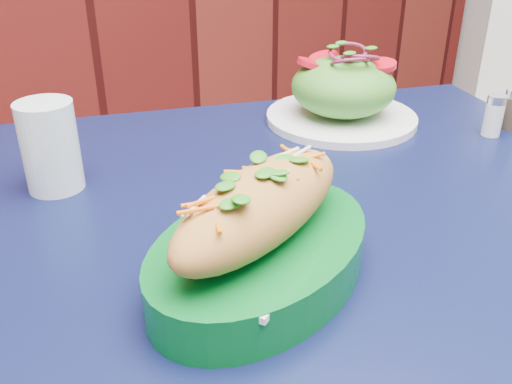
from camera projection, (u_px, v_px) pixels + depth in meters
cafe_table at (330, 278)px, 0.68m from camera, size 1.02×1.02×0.75m
banh_mi_basket at (261, 235)px, 0.51m from camera, size 0.30×0.25×0.12m
salad_plate at (343, 93)px, 0.88m from camera, size 0.23×0.23×0.12m
water_glass at (50, 146)px, 0.67m from camera, size 0.07×0.07×0.11m
salt_shaker at (494, 115)px, 0.83m from camera, size 0.03×0.03×0.06m
pepper_shaker at (512, 109)px, 0.86m from camera, size 0.03×0.03×0.06m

